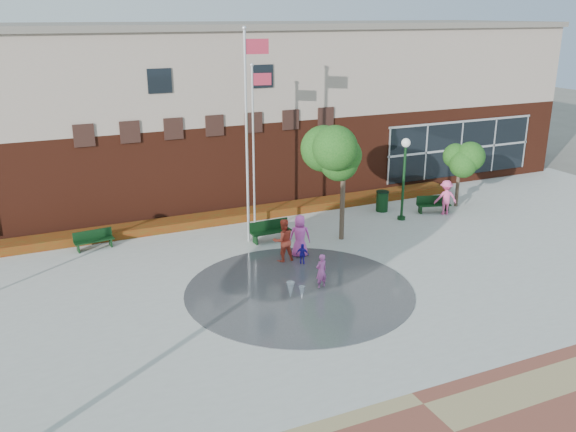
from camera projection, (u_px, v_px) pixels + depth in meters
name	position (u px, v px, depth m)	size (l,w,h in m)	color
ground	(339.00, 327.00, 19.78)	(120.00, 120.00, 0.00)	#666056
plaza_concrete	(288.00, 280.00, 23.23)	(46.00, 18.00, 0.01)	#A8A8A0
splash_pad	(299.00, 291.00, 22.37)	(8.40, 8.40, 0.01)	#383A3D
library_building	(186.00, 110.00, 33.39)	(44.40, 10.40, 9.20)	#4E1E11
flower_bed	(224.00, 222.00, 29.79)	(26.00, 1.20, 0.40)	#9D0604
flagpole_left	(248.00, 127.00, 25.59)	(1.07, 0.27, 9.22)	silver
flagpole_right	(254.00, 139.00, 27.81)	(0.92, 0.26, 7.60)	silver
lamp_right	(404.00, 170.00, 29.25)	(0.43, 0.43, 4.07)	#0F3315
bench_left	(94.00, 243.00, 26.22)	(1.69, 0.62, 0.83)	#0F3315
bench_mid	(271.00, 235.00, 27.14)	(1.87, 0.58, 0.93)	#0F3315
bench_right	(433.00, 208.00, 31.03)	(1.78, 0.93, 0.86)	#0F3315
trash_can	(382.00, 201.00, 31.16)	(0.66, 0.66, 1.08)	#0F3315
tree_mid	(344.00, 157.00, 26.27)	(3.08, 3.08, 5.20)	#433125
tree_small_right	(460.00, 160.00, 31.35)	(2.02, 2.02, 3.46)	#433125
water_jet_a	(291.00, 299.00, 21.76)	(0.31, 0.31, 0.60)	white
water_jet_b	(302.00, 300.00, 21.64)	(0.22, 0.22, 0.50)	white
child_splash	(321.00, 271.00, 22.42)	(0.49, 0.32, 1.34)	#C953A9
adult_red	(283.00, 241.00, 24.75)	(0.88, 0.69, 1.82)	#D4432E
adult_pink	(300.00, 236.00, 25.25)	(0.88, 0.58, 1.81)	#F152C6
child_blue	(303.00, 254.00, 24.56)	(0.52, 0.22, 0.90)	#261AB0
person_bench	(446.00, 198.00, 30.57)	(1.15, 0.66, 1.78)	#E44E8E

